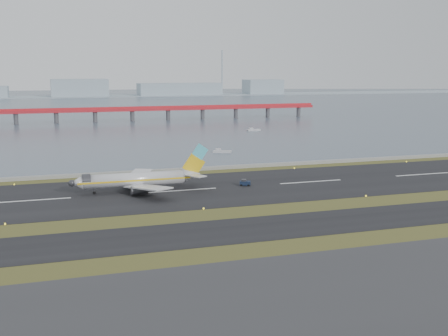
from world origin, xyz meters
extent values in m
plane|color=#3D4819|center=(0.00, 0.00, 0.00)|extent=(1000.00, 1000.00, 0.00)
cube|color=#313134|center=(0.00, -55.00, 0.05)|extent=(1000.00, 50.00, 0.10)
cube|color=black|center=(0.00, -12.00, 0.05)|extent=(1000.00, 18.00, 0.10)
cube|color=black|center=(0.00, 30.00, 0.05)|extent=(1000.00, 45.00, 0.10)
cube|color=gray|center=(0.00, 60.00, 0.50)|extent=(1000.00, 2.50, 1.00)
cube|color=#465365|center=(0.00, 460.00, 0.00)|extent=(1400.00, 800.00, 1.30)
cube|color=red|center=(20.00, 250.00, 7.50)|extent=(260.00, 5.00, 1.60)
cube|color=red|center=(20.00, 250.00, 9.00)|extent=(260.00, 0.40, 1.40)
cylinder|color=#4C4C51|center=(20.00, 250.00, 3.00)|extent=(2.80, 2.80, 7.00)
cylinder|color=#4C4C51|center=(116.00, 250.00, 3.00)|extent=(2.80, 2.80, 7.00)
cube|color=#96A7B1|center=(0.00, 620.00, 0.00)|extent=(1400.00, 80.00, 1.00)
cube|color=#96A7B1|center=(10.00, 620.00, 11.00)|extent=(70.00, 35.00, 22.00)
cube|color=#96A7B1|center=(140.00, 620.00, 8.00)|extent=(110.00, 35.00, 16.00)
cube|color=#96A7B1|center=(260.00, 620.00, 10.00)|extent=(50.00, 35.00, 20.00)
cylinder|color=#96A7B1|center=(200.00, 620.00, 30.00)|extent=(1.80, 1.80, 60.00)
cylinder|color=silver|center=(-12.72, 32.72, 3.50)|extent=(28.00, 3.80, 3.80)
cone|color=silver|center=(-28.32, 32.72, 3.50)|extent=(3.20, 3.80, 3.80)
cone|color=silver|center=(3.48, 32.72, 3.80)|extent=(5.00, 3.80, 3.80)
cube|color=yellow|center=(-12.72, 30.80, 3.50)|extent=(31.00, 0.06, 0.45)
cube|color=yellow|center=(-12.72, 34.64, 3.50)|extent=(31.00, 0.06, 0.45)
cube|color=silver|center=(-10.52, 24.22, 2.80)|extent=(11.31, 15.89, 1.66)
cube|color=silver|center=(-10.52, 41.22, 2.80)|extent=(11.31, 15.89, 1.66)
cylinder|color=#323237|center=(-12.22, 26.72, 1.60)|extent=(4.20, 2.10, 2.10)
cylinder|color=#323237|center=(-12.22, 38.72, 1.60)|extent=(4.20, 2.10, 2.10)
cube|color=yellow|center=(4.28, 32.72, 6.70)|extent=(6.80, 0.35, 6.85)
cube|color=#4EC5DD|center=(6.18, 32.72, 10.40)|extent=(4.85, 0.37, 4.90)
cube|color=silver|center=(3.78, 28.92, 4.30)|extent=(5.64, 6.80, 0.22)
cube|color=silver|center=(3.78, 36.52, 4.30)|extent=(5.64, 6.80, 0.22)
cylinder|color=black|center=(-23.72, 32.72, 0.45)|extent=(0.80, 0.28, 0.80)
cylinder|color=black|center=(-11.22, 29.92, 0.55)|extent=(1.00, 0.38, 1.00)
cylinder|color=black|center=(-11.22, 35.52, 0.55)|extent=(1.00, 0.38, 1.00)
cube|color=#131E35|center=(19.15, 30.67, 0.86)|extent=(3.51, 2.86, 1.15)
cube|color=#323237|center=(18.80, 30.83, 1.63)|extent=(1.82, 1.87, 0.67)
cylinder|color=black|center=(17.87, 30.41, 0.34)|extent=(0.73, 0.54, 0.67)
cylinder|color=black|center=(18.52, 31.81, 0.34)|extent=(0.73, 0.54, 0.67)
cylinder|color=black|center=(19.79, 29.53, 0.34)|extent=(0.73, 0.54, 0.67)
cylinder|color=black|center=(20.43, 30.92, 0.34)|extent=(0.73, 0.54, 0.67)
cube|color=#BAB9BE|center=(33.01, 96.04, 0.43)|extent=(7.75, 5.17, 0.96)
cube|color=#BAB9BE|center=(31.55, 96.69, 1.28)|extent=(2.63, 2.42, 0.96)
cube|color=#BAB9BE|center=(74.99, 170.29, 0.43)|extent=(7.67, 2.82, 0.97)
cube|color=#BAB9BE|center=(73.37, 170.20, 1.29)|extent=(2.25, 1.85, 0.97)
camera|label=1|loc=(-35.84, -119.78, 33.36)|focal=45.00mm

